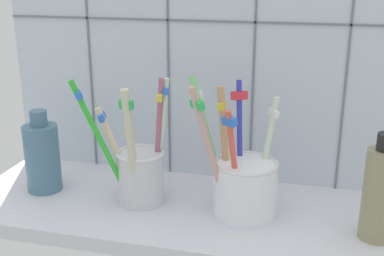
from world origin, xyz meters
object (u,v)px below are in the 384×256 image
object	(u,v)px
toothbrush_cup_left	(140,170)
ceramic_vase	(42,157)
toothbrush_cup_right	(243,181)
soap_bottle	(380,192)

from	to	relation	value
toothbrush_cup_left	ceramic_vase	bearing A→B (deg)	-179.55
toothbrush_cup_right	ceramic_vase	world-z (taller)	toothbrush_cup_right
ceramic_vase	soap_bottle	size ratio (longest dim) A/B	0.91
toothbrush_cup_left	toothbrush_cup_right	xyz separation A→B (cm)	(14.36, 0.27, -0.24)
ceramic_vase	toothbrush_cup_right	bearing A→B (deg)	0.76
soap_bottle	ceramic_vase	bearing A→B (deg)	177.41
ceramic_vase	soap_bottle	distance (cm)	45.97
toothbrush_cup_right	soap_bottle	size ratio (longest dim) A/B	1.37
toothbrush_cup_right	soap_bottle	xyz separation A→B (cm)	(16.59, -2.47, 1.52)
toothbrush_cup_right	toothbrush_cup_left	bearing A→B (deg)	-178.91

